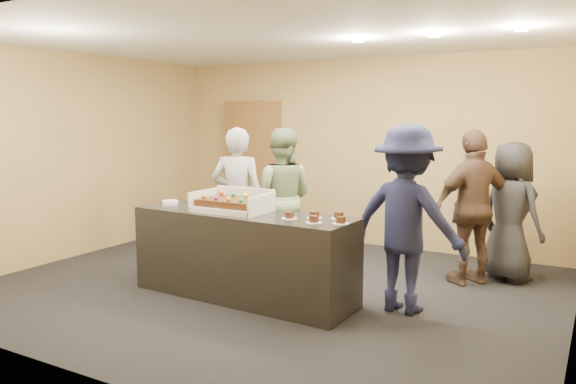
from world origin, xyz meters
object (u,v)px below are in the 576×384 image
object	(u,v)px
sheet_cake	(232,202)
person_sage_man	(281,198)
storage_cabinet	(253,167)
cake_box	(234,206)
person_server_grey	(238,200)
plate_stack	(170,203)
person_navy_man	(406,219)
person_brown_extra	(473,208)
serving_counter	(243,255)
person_dark_suit	(511,212)

from	to	relation	value
sheet_cake	person_sage_man	world-z (taller)	person_sage_man
storage_cabinet	sheet_cake	world-z (taller)	storage_cabinet
cake_box	sheet_cake	xyz separation A→B (m)	(-0.00, -0.03, 0.05)
person_server_grey	person_sage_man	distance (m)	0.56
sheet_cake	plate_stack	size ratio (longest dim) A/B	3.66
person_server_grey	person_navy_man	world-z (taller)	person_navy_man
sheet_cake	person_sage_man	bearing A→B (deg)	97.21
storage_cabinet	sheet_cake	size ratio (longest dim) A/B	3.29
plate_stack	person_sage_man	size ratio (longest dim) A/B	0.10
sheet_cake	plate_stack	distance (m)	0.87
person_navy_man	person_sage_man	bearing A→B (deg)	-17.95
storage_cabinet	person_server_grey	distance (m)	2.30
storage_cabinet	cake_box	xyz separation A→B (m)	(1.60, -2.82, -0.11)
person_sage_man	storage_cabinet	bearing A→B (deg)	-68.62
person_brown_extra	cake_box	bearing A→B (deg)	-10.03
serving_counter	person_navy_man	xyz separation A→B (m)	(1.58, 0.45, 0.45)
person_navy_man	person_brown_extra	distance (m)	1.29
sheet_cake	cake_box	bearing A→B (deg)	88.99
plate_stack	person_navy_man	world-z (taller)	person_navy_man
sheet_cake	plate_stack	world-z (taller)	sheet_cake
cake_box	sheet_cake	size ratio (longest dim) A/B	1.17
sheet_cake	person_dark_suit	xyz separation A→B (m)	(2.43, 2.04, -0.20)
person_navy_man	person_dark_suit	world-z (taller)	person_navy_man
person_sage_man	serving_counter	bearing A→B (deg)	81.95
storage_cabinet	cake_box	bearing A→B (deg)	-60.42
serving_counter	person_navy_man	distance (m)	1.71
cake_box	person_navy_man	distance (m)	1.77
person_dark_suit	person_brown_extra	bearing A→B (deg)	78.50
cake_box	person_dark_suit	bearing A→B (deg)	39.58
serving_counter	person_server_grey	world-z (taller)	person_server_grey
cake_box	sheet_cake	bearing A→B (deg)	-91.01
cake_box	sheet_cake	world-z (taller)	cake_box
storage_cabinet	cake_box	world-z (taller)	storage_cabinet
serving_counter	person_dark_suit	bearing A→B (deg)	44.04
cake_box	person_server_grey	distance (m)	0.96
person_sage_man	person_navy_man	world-z (taller)	person_navy_man
cake_box	person_dark_suit	size ratio (longest dim) A/B	0.47
cake_box	serving_counter	bearing A→B (deg)	-11.73
storage_cabinet	person_navy_man	distance (m)	4.10
cake_box	person_dark_suit	world-z (taller)	person_dark_suit
storage_cabinet	person_brown_extra	bearing A→B (deg)	-17.59
person_server_grey	person_brown_extra	world-z (taller)	person_server_grey
storage_cabinet	person_dark_suit	bearing A→B (deg)	-11.40
serving_counter	person_server_grey	bearing A→B (deg)	130.03
person_brown_extra	person_dark_suit	distance (m)	0.50
sheet_cake	person_brown_extra	size ratio (longest dim) A/B	0.37
person_server_grey	person_dark_suit	distance (m)	3.18
serving_counter	sheet_cake	xyz separation A→B (m)	(-0.13, -0.00, 0.55)
serving_counter	person_server_grey	xyz separation A→B (m)	(-0.64, 0.84, 0.42)
person_dark_suit	storage_cabinet	bearing A→B (deg)	20.97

